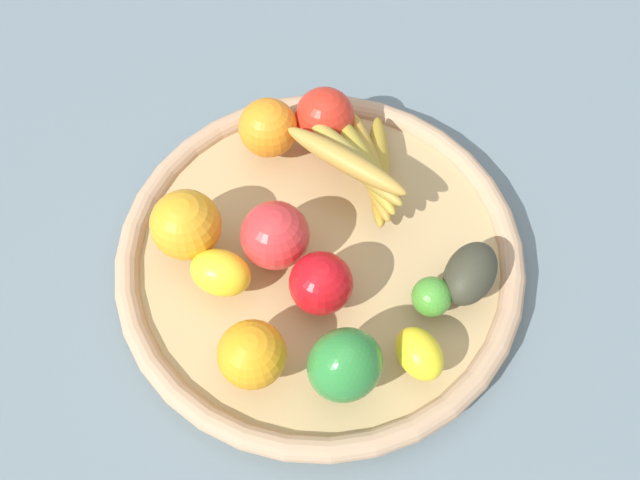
{
  "coord_description": "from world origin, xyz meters",
  "views": [
    {
      "loc": [
        -0.13,
        0.35,
        0.74
      ],
      "look_at": [
        0.0,
        0.0,
        0.06
      ],
      "focal_mm": 38.63,
      "sensor_mm": 36.0,
      "label": 1
    }
  ],
  "objects_px": {
    "lime_0": "(432,297)",
    "lemon_1": "(221,273)",
    "orange_0": "(268,128)",
    "apple_2": "(321,283)",
    "apple_1": "(325,117)",
    "lemon_0": "(419,354)",
    "orange_1": "(252,354)",
    "orange_2": "(186,225)",
    "banana_bunch": "(363,164)",
    "apple_0": "(275,235)",
    "bell_pepper": "(345,365)",
    "avocado": "(470,273)"
  },
  "relations": [
    {
      "from": "lime_0",
      "to": "lemon_1",
      "type": "height_order",
      "value": "lemon_1"
    },
    {
      "from": "lemon_1",
      "to": "avocado",
      "type": "xyz_separation_m",
      "value": [
        -0.26,
        -0.09,
        0.0
      ]
    },
    {
      "from": "orange_2",
      "to": "avocado",
      "type": "relative_size",
      "value": 1.01
    },
    {
      "from": "banana_bunch",
      "to": "apple_1",
      "type": "height_order",
      "value": "same"
    },
    {
      "from": "orange_2",
      "to": "lemon_0",
      "type": "relative_size",
      "value": 1.32
    },
    {
      "from": "banana_bunch",
      "to": "avocado",
      "type": "relative_size",
      "value": 2.06
    },
    {
      "from": "orange_2",
      "to": "lemon_0",
      "type": "height_order",
      "value": "orange_2"
    },
    {
      "from": "lemon_0",
      "to": "apple_1",
      "type": "bearing_deg",
      "value": -52.17
    },
    {
      "from": "apple_2",
      "to": "apple_1",
      "type": "bearing_deg",
      "value": -71.28
    },
    {
      "from": "lime_0",
      "to": "avocado",
      "type": "xyz_separation_m",
      "value": [
        -0.03,
        -0.04,
        0.0
      ]
    },
    {
      "from": "apple_1",
      "to": "lemon_1",
      "type": "relative_size",
      "value": 1.06
    },
    {
      "from": "apple_2",
      "to": "avocado",
      "type": "relative_size",
      "value": 0.88
    },
    {
      "from": "lemon_1",
      "to": "orange_2",
      "type": "bearing_deg",
      "value": -32.21
    },
    {
      "from": "apple_0",
      "to": "banana_bunch",
      "type": "distance_m",
      "value": 0.14
    },
    {
      "from": "apple_0",
      "to": "orange_1",
      "type": "relative_size",
      "value": 1.08
    },
    {
      "from": "avocado",
      "to": "lemon_0",
      "type": "distance_m",
      "value": 0.11
    },
    {
      "from": "lemon_0",
      "to": "orange_0",
      "type": "bearing_deg",
      "value": -39.76
    },
    {
      "from": "banana_bunch",
      "to": "lemon_1",
      "type": "height_order",
      "value": "banana_bunch"
    },
    {
      "from": "apple_0",
      "to": "orange_2",
      "type": "relative_size",
      "value": 0.97
    },
    {
      "from": "lime_0",
      "to": "avocado",
      "type": "bearing_deg",
      "value": -129.67
    },
    {
      "from": "banana_bunch",
      "to": "avocado",
      "type": "distance_m",
      "value": 0.18
    },
    {
      "from": "banana_bunch",
      "to": "orange_0",
      "type": "height_order",
      "value": "banana_bunch"
    },
    {
      "from": "lemon_1",
      "to": "avocado",
      "type": "distance_m",
      "value": 0.27
    },
    {
      "from": "bell_pepper",
      "to": "apple_1",
      "type": "bearing_deg",
      "value": 67.55
    },
    {
      "from": "orange_1",
      "to": "orange_0",
      "type": "distance_m",
      "value": 0.29
    },
    {
      "from": "apple_1",
      "to": "apple_0",
      "type": "bearing_deg",
      "value": 91.73
    },
    {
      "from": "apple_0",
      "to": "apple_2",
      "type": "bearing_deg",
      "value": 151.72
    },
    {
      "from": "orange_1",
      "to": "lemon_1",
      "type": "distance_m",
      "value": 0.1
    },
    {
      "from": "apple_2",
      "to": "avocado",
      "type": "xyz_separation_m",
      "value": [
        -0.15,
        -0.07,
        -0.01
      ]
    },
    {
      "from": "avocado",
      "to": "lemon_0",
      "type": "height_order",
      "value": "avocado"
    },
    {
      "from": "banana_bunch",
      "to": "apple_2",
      "type": "xyz_separation_m",
      "value": [
        -0.01,
        0.16,
        -0.0
      ]
    },
    {
      "from": "orange_0",
      "to": "orange_2",
      "type": "height_order",
      "value": "orange_2"
    },
    {
      "from": "bell_pepper",
      "to": "apple_2",
      "type": "bearing_deg",
      "value": 78.34
    },
    {
      "from": "apple_0",
      "to": "orange_0",
      "type": "xyz_separation_m",
      "value": [
        0.06,
        -0.14,
        -0.0
      ]
    },
    {
      "from": "lime_0",
      "to": "orange_0",
      "type": "height_order",
      "value": "orange_0"
    },
    {
      "from": "lemon_1",
      "to": "orange_2",
      "type": "height_order",
      "value": "orange_2"
    },
    {
      "from": "apple_1",
      "to": "apple_2",
      "type": "height_order",
      "value": "apple_1"
    },
    {
      "from": "lime_0",
      "to": "apple_1",
      "type": "height_order",
      "value": "apple_1"
    },
    {
      "from": "apple_2",
      "to": "orange_2",
      "type": "height_order",
      "value": "orange_2"
    },
    {
      "from": "lemon_1",
      "to": "orange_1",
      "type": "bearing_deg",
      "value": 132.17
    },
    {
      "from": "lime_0",
      "to": "orange_1",
      "type": "bearing_deg",
      "value": 40.26
    },
    {
      "from": "lime_0",
      "to": "apple_0",
      "type": "xyz_separation_m",
      "value": [
        0.18,
        -0.0,
        0.02
      ]
    },
    {
      "from": "bell_pepper",
      "to": "orange_0",
      "type": "bearing_deg",
      "value": 80.29
    },
    {
      "from": "apple_1",
      "to": "lemon_0",
      "type": "bearing_deg",
      "value": 127.83
    },
    {
      "from": "banana_bunch",
      "to": "bell_pepper",
      "type": "relative_size",
      "value": 1.84
    },
    {
      "from": "lime_0",
      "to": "bell_pepper",
      "type": "relative_size",
      "value": 0.5
    },
    {
      "from": "orange_2",
      "to": "orange_0",
      "type": "bearing_deg",
      "value": -101.92
    },
    {
      "from": "lemon_0",
      "to": "orange_2",
      "type": "bearing_deg",
      "value": -9.84
    },
    {
      "from": "orange_1",
      "to": "orange_2",
      "type": "bearing_deg",
      "value": -41.8
    },
    {
      "from": "orange_0",
      "to": "apple_2",
      "type": "distance_m",
      "value": 0.22
    }
  ]
}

